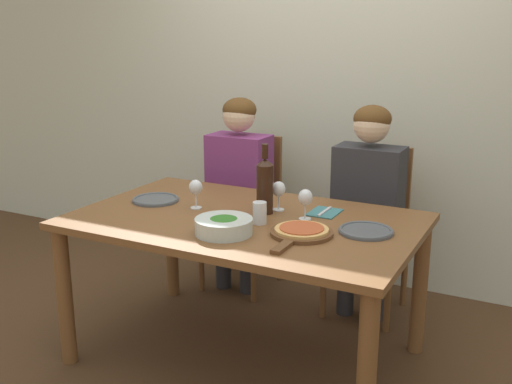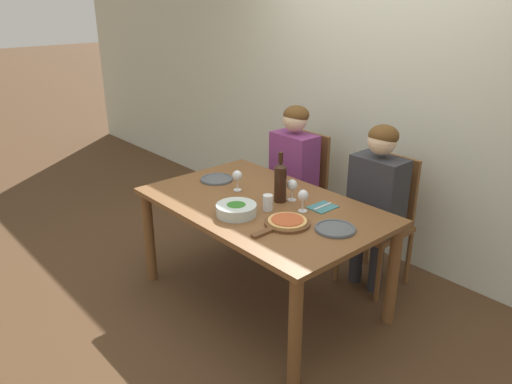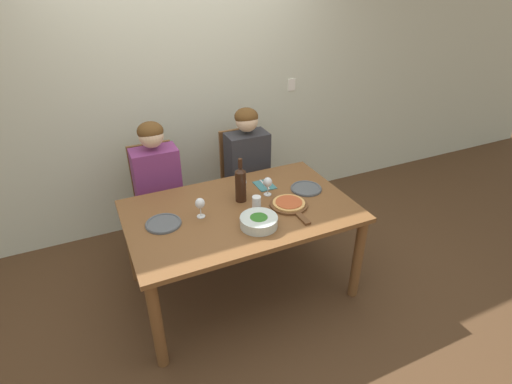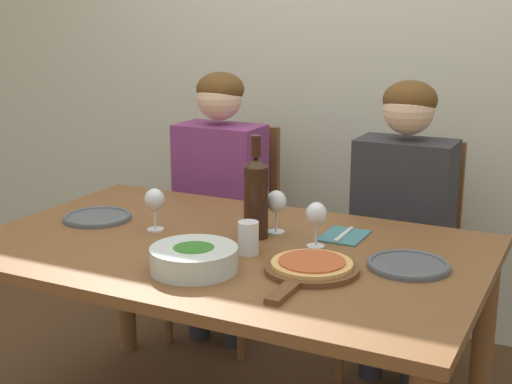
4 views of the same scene
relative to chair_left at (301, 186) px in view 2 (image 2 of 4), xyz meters
name	(u,v)px [view 2 (image 2 of 4)]	position (x,y,z in m)	size (l,w,h in m)	color
ground_plane	(262,298)	(0.45, -0.86, -0.52)	(40.00, 40.00, 0.00)	#4C331E
back_wall	(382,92)	(0.45, 0.41, 0.83)	(10.00, 0.06, 2.70)	beige
dining_table	(262,217)	(0.45, -0.86, 0.13)	(1.66, 1.03, 0.75)	brown
chair_left	(301,186)	(0.00, 0.00, 0.00)	(0.42, 0.42, 0.98)	brown
chair_right	(383,217)	(0.84, 0.00, 0.00)	(0.42, 0.42, 0.98)	brown
person_woman	(293,164)	(0.00, -0.12, 0.23)	(0.47, 0.51, 1.24)	#28282D
person_man	(376,192)	(0.84, -0.12, 0.23)	(0.47, 0.51, 1.24)	#28282D
wine_bottle	(280,181)	(0.50, -0.75, 0.37)	(0.08, 0.08, 0.35)	black
broccoli_bowl	(236,210)	(0.48, -1.11, 0.26)	(0.26, 0.26, 0.08)	silver
dinner_plate_left	(217,179)	(-0.11, -0.82, 0.24)	(0.25, 0.25, 0.02)	#4C5156
dinner_plate_right	(335,229)	(1.04, -0.81, 0.24)	(0.25, 0.25, 0.02)	#4C5156
pizza_on_board	(286,222)	(0.80, -0.98, 0.24)	(0.28, 0.42, 0.04)	brown
wine_glass_left	(237,177)	(0.15, -0.84, 0.33)	(0.07, 0.07, 0.15)	silver
wine_glass_right	(303,197)	(0.72, -0.75, 0.33)	(0.07, 0.07, 0.15)	silver
wine_glass_centre	(292,186)	(0.54, -0.67, 0.33)	(0.07, 0.07, 0.15)	silver
water_tumbler	(268,203)	(0.56, -0.91, 0.28)	(0.07, 0.07, 0.11)	silver
fork_on_napkin	(323,207)	(0.77, -0.61, 0.23)	(0.14, 0.18, 0.01)	#387075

